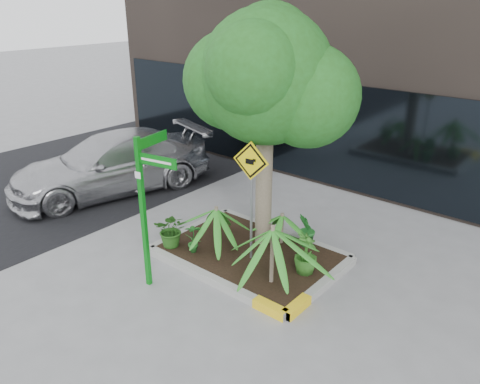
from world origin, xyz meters
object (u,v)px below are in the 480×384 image
Objects in this scene: parked_car at (111,164)px; street_sign_post at (146,197)px; cattle_sign at (251,182)px; tree at (267,77)px.

parked_car is 1.90× the size of street_sign_post.
street_sign_post is 1.18× the size of cattle_sign.
tree is 5.42m from parked_car.
parked_car is 2.23× the size of cattle_sign.
street_sign_post is at bearing -129.08° from cattle_sign.
cattle_sign reaches higher than parked_car.
parked_car is (-4.75, -0.10, -2.61)m from tree.
tree is 1.73× the size of street_sign_post.
tree is at bearing 61.88° from street_sign_post.
parked_car is at bearing -178.74° from tree.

